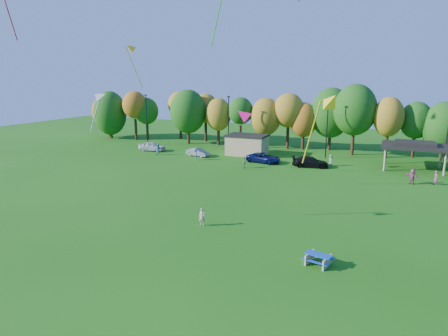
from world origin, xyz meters
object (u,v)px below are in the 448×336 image
at_px(picnic_table, 318,258).
at_px(car_b, 198,152).
at_px(car_c, 264,158).
at_px(car_d, 310,162).
at_px(kite_flyer, 202,217).
at_px(car_a, 152,146).

distance_m(picnic_table, car_b, 38.46).
distance_m(car_c, car_d, 6.83).
xyz_separation_m(picnic_table, car_d, (-6.22, 29.31, 0.28)).
bearing_deg(kite_flyer, car_b, 116.80).
distance_m(kite_flyer, car_b, 30.07).
bearing_deg(car_c, car_b, 98.23).
bearing_deg(car_c, car_a, 96.01).
distance_m(kite_flyer, car_c, 26.39).
bearing_deg(car_d, car_c, 78.74).
distance_m(kite_flyer, car_a, 36.18).
relative_size(car_c, car_d, 1.01).
bearing_deg(car_d, car_b, 78.62).
bearing_deg(kite_flyer, car_a, 128.99).
distance_m(car_a, car_d, 27.00).
bearing_deg(car_c, car_d, -81.59).
height_order(kite_flyer, car_b, kite_flyer).
relative_size(kite_flyer, car_a, 0.34).
relative_size(picnic_table, kite_flyer, 1.30).
xyz_separation_m(picnic_table, car_c, (-13.04, 29.61, 0.26)).
xyz_separation_m(car_c, car_d, (6.82, -0.29, 0.02)).
height_order(car_a, car_c, car_a).
relative_size(picnic_table, car_a, 0.44).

